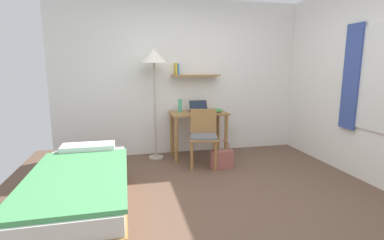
# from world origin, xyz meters

# --- Properties ---
(ground_plane) EXTENTS (5.28, 5.28, 0.00)m
(ground_plane) POSITION_xyz_m (0.00, 0.00, 0.00)
(ground_plane) COLOR brown
(wall_back) EXTENTS (4.40, 0.27, 2.60)m
(wall_back) POSITION_xyz_m (0.00, 2.02, 1.30)
(wall_back) COLOR white
(wall_back) RESTS_ON ground_plane
(bed) EXTENTS (0.93, 1.97, 0.54)m
(bed) POSITION_xyz_m (-1.51, 0.05, 0.24)
(bed) COLOR #9E703D
(bed) RESTS_ON ground_plane
(desk) EXTENTS (0.93, 0.52, 0.75)m
(desk) POSITION_xyz_m (0.14, 1.70, 0.59)
(desk) COLOR #9E703D
(desk) RESTS_ON ground_plane
(desk_chair) EXTENTS (0.50, 0.50, 0.86)m
(desk_chair) POSITION_xyz_m (0.10, 1.21, 0.48)
(desk_chair) COLOR #9E703D
(desk_chair) RESTS_ON ground_plane
(standing_lamp) EXTENTS (0.43, 0.43, 1.77)m
(standing_lamp) POSITION_xyz_m (-0.57, 1.74, 1.58)
(standing_lamp) COLOR #B2A893
(standing_lamp) RESTS_ON ground_plane
(laptop) EXTENTS (0.31, 0.21, 0.19)m
(laptop) POSITION_xyz_m (0.15, 1.73, 0.80)
(laptop) COLOR black
(laptop) RESTS_ON desk
(water_bottle) EXTENTS (0.06, 0.06, 0.22)m
(water_bottle) POSITION_xyz_m (-0.16, 1.77, 0.86)
(water_bottle) COLOR #42A87F
(water_bottle) RESTS_ON desk
(book_stack) EXTENTS (0.17, 0.21, 0.05)m
(book_stack) POSITION_xyz_m (0.44, 1.66, 0.78)
(book_stack) COLOR #333338
(book_stack) RESTS_ON desk
(handbag) EXTENTS (0.33, 0.12, 0.44)m
(handbag) POSITION_xyz_m (0.33, 1.02, 0.15)
(handbag) COLOR #99564C
(handbag) RESTS_ON ground_plane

